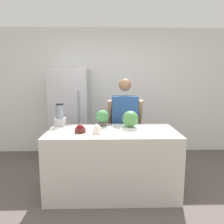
{
  "coord_description": "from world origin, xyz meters",
  "views": [
    {
      "loc": [
        -0.07,
        -2.48,
        1.62
      ],
      "look_at": [
        0.0,
        0.46,
        1.14
      ],
      "focal_mm": 35.0,
      "sensor_mm": 36.0,
      "label": 1
    }
  ],
  "objects_px": {
    "refrigerator": "(71,114)",
    "bowl_cherries": "(80,129)",
    "bowl_cream": "(97,129)",
    "blender": "(60,116)",
    "person": "(125,125)",
    "potted_plant": "(102,117)",
    "watermelon": "(130,119)"
  },
  "relations": [
    {
      "from": "refrigerator",
      "to": "bowl_cherries",
      "type": "relative_size",
      "value": 12.15
    },
    {
      "from": "bowl_cream",
      "to": "bowl_cherries",
      "type": "bearing_deg",
      "value": 165.96
    },
    {
      "from": "bowl_cream",
      "to": "blender",
      "type": "xyz_separation_m",
      "value": [
        -0.57,
        0.46,
        0.09
      ]
    },
    {
      "from": "refrigerator",
      "to": "blender",
      "type": "bearing_deg",
      "value": -89.04
    },
    {
      "from": "person",
      "to": "potted_plant",
      "type": "distance_m",
      "value": 0.58
    },
    {
      "from": "bowl_cherries",
      "to": "bowl_cream",
      "type": "height_order",
      "value": "bowl_cream"
    },
    {
      "from": "bowl_cherries",
      "to": "refrigerator",
      "type": "bearing_deg",
      "value": 104.16
    },
    {
      "from": "blender",
      "to": "potted_plant",
      "type": "relative_size",
      "value": 1.4
    },
    {
      "from": "watermelon",
      "to": "bowl_cherries",
      "type": "height_order",
      "value": "watermelon"
    },
    {
      "from": "person",
      "to": "bowl_cream",
      "type": "relative_size",
      "value": 13.32
    },
    {
      "from": "bowl_cherries",
      "to": "blender",
      "type": "distance_m",
      "value": 0.54
    },
    {
      "from": "watermelon",
      "to": "blender",
      "type": "bearing_deg",
      "value": 171.43
    },
    {
      "from": "bowl_cherries",
      "to": "potted_plant",
      "type": "bearing_deg",
      "value": 52.76
    },
    {
      "from": "person",
      "to": "bowl_cream",
      "type": "distance_m",
      "value": 0.95
    },
    {
      "from": "refrigerator",
      "to": "potted_plant",
      "type": "bearing_deg",
      "value": -58.53
    },
    {
      "from": "person",
      "to": "blender",
      "type": "bearing_deg",
      "value": -159.39
    },
    {
      "from": "watermelon",
      "to": "bowl_cream",
      "type": "bearing_deg",
      "value": -146.86
    },
    {
      "from": "person",
      "to": "blender",
      "type": "xyz_separation_m",
      "value": [
        -0.99,
        -0.37,
        0.23
      ]
    },
    {
      "from": "bowl_cream",
      "to": "potted_plant",
      "type": "height_order",
      "value": "potted_plant"
    },
    {
      "from": "person",
      "to": "blender",
      "type": "height_order",
      "value": "person"
    },
    {
      "from": "bowl_cherries",
      "to": "bowl_cream",
      "type": "bearing_deg",
      "value": -14.04
    },
    {
      "from": "refrigerator",
      "to": "blender",
      "type": "xyz_separation_m",
      "value": [
        0.02,
        -1.03,
        0.16
      ]
    },
    {
      "from": "person",
      "to": "bowl_cherries",
      "type": "bearing_deg",
      "value": -129.92
    },
    {
      "from": "bowl_cherries",
      "to": "blender",
      "type": "bearing_deg",
      "value": 130.57
    },
    {
      "from": "bowl_cherries",
      "to": "potted_plant",
      "type": "xyz_separation_m",
      "value": [
        0.29,
        0.38,
        0.09
      ]
    },
    {
      "from": "refrigerator",
      "to": "bowl_cream",
      "type": "height_order",
      "value": "refrigerator"
    },
    {
      "from": "watermelon",
      "to": "bowl_cream",
      "type": "relative_size",
      "value": 1.95
    },
    {
      "from": "refrigerator",
      "to": "potted_plant",
      "type": "distance_m",
      "value": 1.25
    },
    {
      "from": "potted_plant",
      "to": "bowl_cream",
      "type": "bearing_deg",
      "value": -98.21
    },
    {
      "from": "watermelon",
      "to": "bowl_cherries",
      "type": "distance_m",
      "value": 0.74
    },
    {
      "from": "potted_plant",
      "to": "watermelon",
      "type": "bearing_deg",
      "value": -17.82
    },
    {
      "from": "watermelon",
      "to": "blender",
      "type": "xyz_separation_m",
      "value": [
        -1.03,
        0.16,
        0.02
      ]
    }
  ]
}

